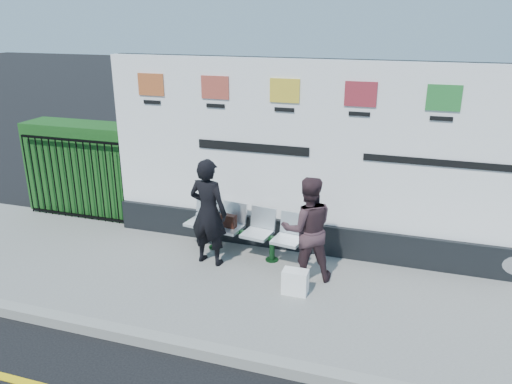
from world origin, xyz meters
The scene contains 10 objects.
pavement centered at (0.00, 2.50, 0.06)m, with size 14.00×3.00×0.12m, color gray.
kerb centered at (0.00, 1.00, 0.07)m, with size 14.00×0.18×0.14m, color gray.
billboard centered at (0.50, 3.85, 1.42)m, with size 8.00×0.30×3.00m.
hedge centered at (-4.58, 4.30, 0.97)m, with size 2.35×0.70×1.70m, color #174B17.
railing centered at (-4.58, 3.85, 0.89)m, with size 2.05×0.06×1.54m, color black, non-canonical shape.
bench centered at (-1.14, 3.38, 0.33)m, with size 1.95×0.52×0.42m, color silver, non-canonical shape.
woman_left centered at (-1.53, 2.96, 0.95)m, with size 0.60×0.40×1.65m, color black.
woman_right centered at (-0.02, 2.93, 0.89)m, with size 0.75×0.58×1.53m, color #3D272C.
handbag_brown centered at (-1.39, 3.41, 0.64)m, with size 0.26×0.11×0.21m, color black.
carrier_bag_white centered at (-0.06, 2.47, 0.29)m, with size 0.34×0.21×0.34m, color white.
Camera 1 is at (1.25, -3.38, 3.72)m, focal length 35.00 mm.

